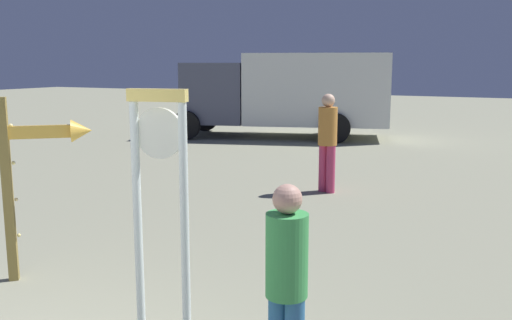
{
  "coord_description": "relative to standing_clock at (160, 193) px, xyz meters",
  "views": [
    {
      "loc": [
        3.29,
        -2.01,
        2.38
      ],
      "look_at": [
        0.25,
        4.08,
        1.2
      ],
      "focal_mm": 39.35,
      "sensor_mm": 36.0,
      "label": 1
    }
  ],
  "objects": [
    {
      "name": "person_near_clock",
      "position": [
        1.18,
        -0.16,
        -0.48
      ],
      "size": [
        0.3,
        0.3,
        1.56
      ],
      "color": "teal",
      "rests_on": "ground_plane"
    },
    {
      "name": "arrow_sign",
      "position": [
        -2.15,
        0.72,
        -0.03
      ],
      "size": [
        0.84,
        0.76,
        2.03
      ],
      "color": "olive",
      "rests_on": "ground_plane"
    },
    {
      "name": "standing_clock",
      "position": [
        0.0,
        0.0,
        0.0
      ],
      "size": [
        0.5,
        0.18,
        2.18
      ],
      "color": "white",
      "rests_on": "ground_plane"
    },
    {
      "name": "person_distant",
      "position": [
        -0.73,
        6.15,
        -0.33
      ],
      "size": [
        0.35,
        0.35,
        1.83
      ],
      "color": "#C83B65",
      "rests_on": "ground_plane"
    },
    {
      "name": "box_truck_near",
      "position": [
        -4.48,
        13.11,
        0.15
      ],
      "size": [
        7.11,
        4.27,
        2.68
      ],
      "color": "silver",
      "rests_on": "ground_plane"
    }
  ]
}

